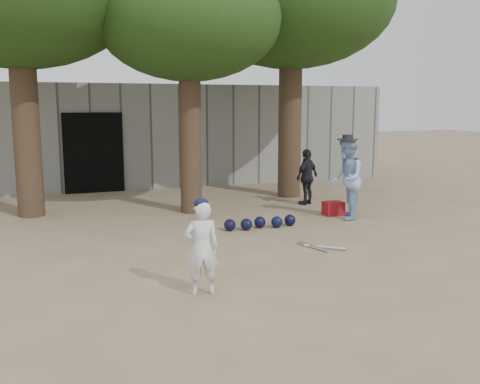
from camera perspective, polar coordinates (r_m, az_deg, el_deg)
name	(u,v)px	position (r m, az deg, el deg)	size (l,w,h in m)	color
ground	(225,267)	(8.11, -1.57, -7.95)	(70.00, 70.00, 0.00)	#937C5E
boy_player	(202,248)	(6.82, -4.08, -5.99)	(0.44, 0.29, 1.21)	silver
spectator_blue	(346,179)	(11.48, 11.28, 1.38)	(0.84, 0.65, 1.72)	#92B3E2
spectator_dark	(307,177)	(13.07, 7.16, 1.62)	(0.80, 0.33, 1.36)	black
red_bag	(333,208)	(11.96, 9.93, -1.73)	(0.42, 0.32, 0.30)	maroon
back_building	(124,133)	(17.87, -12.27, 6.16)	(16.00, 5.24, 3.00)	gray
helmet_row	(261,223)	(10.52, 2.24, -3.29)	(1.51, 0.33, 0.23)	black
bat_pile	(319,247)	(9.18, 8.39, -5.80)	(0.60, 0.73, 0.06)	silver
tree_row	(185,4)	(12.97, -5.84, 19.36)	(11.40, 5.80, 6.69)	brown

